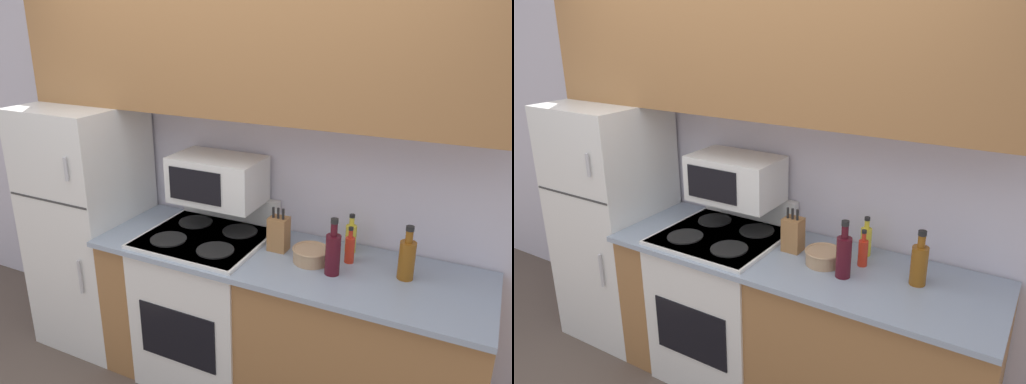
# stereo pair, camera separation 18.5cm
# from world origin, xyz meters

# --- Properties ---
(wall_back) EXTENTS (8.00, 0.05, 2.55)m
(wall_back) POSITION_xyz_m (0.00, 0.67, 1.27)
(wall_back) COLOR silver
(wall_back) RESTS_ON ground_plane
(lower_cabinets) EXTENTS (2.15, 0.68, 0.92)m
(lower_cabinets) POSITION_xyz_m (0.32, 0.32, 0.46)
(lower_cabinets) COLOR #9E6B3D
(lower_cabinets) RESTS_ON ground_plane
(refrigerator) EXTENTS (0.65, 0.65, 1.63)m
(refrigerator) POSITION_xyz_m (-1.07, 0.31, 0.81)
(refrigerator) COLOR white
(refrigerator) RESTS_ON ground_plane
(upper_cabinets) EXTENTS (2.80, 0.34, 0.67)m
(upper_cabinets) POSITION_xyz_m (0.00, 0.48, 1.96)
(upper_cabinets) COLOR #9E6B3D
(upper_cabinets) RESTS_ON refrigerator
(stove) EXTENTS (0.69, 0.66, 1.10)m
(stove) POSITION_xyz_m (-0.17, 0.31, 0.48)
(stove) COLOR white
(stove) RESTS_ON ground_plane
(microwave) EXTENTS (0.53, 0.33, 0.27)m
(microwave) POSITION_xyz_m (-0.16, 0.46, 1.24)
(microwave) COLOR white
(microwave) RESTS_ON stove
(knife_block) EXTENTS (0.10, 0.09, 0.25)m
(knife_block) POSITION_xyz_m (0.27, 0.37, 1.02)
(knife_block) COLOR #9E6B3D
(knife_block) RESTS_ON lower_cabinets
(bowl) EXTENTS (0.20, 0.20, 0.08)m
(bowl) POSITION_xyz_m (0.48, 0.31, 0.96)
(bowl) COLOR tan
(bowl) RESTS_ON lower_cabinets
(bottle_cooking_spray) EXTENTS (0.06, 0.06, 0.22)m
(bottle_cooking_spray) POSITION_xyz_m (0.63, 0.53, 1.00)
(bottle_cooking_spray) COLOR gold
(bottle_cooking_spray) RESTS_ON lower_cabinets
(bottle_wine_red) EXTENTS (0.08, 0.08, 0.30)m
(bottle_wine_red) POSITION_xyz_m (0.62, 0.24, 1.04)
(bottle_wine_red) COLOR #470F19
(bottle_wine_red) RESTS_ON lower_cabinets
(bottle_whiskey) EXTENTS (0.08, 0.08, 0.28)m
(bottle_whiskey) POSITION_xyz_m (0.96, 0.36, 1.03)
(bottle_whiskey) COLOR brown
(bottle_whiskey) RESTS_ON lower_cabinets
(bottle_hot_sauce) EXTENTS (0.05, 0.05, 0.20)m
(bottle_hot_sauce) POSITION_xyz_m (0.66, 0.40, 1.00)
(bottle_hot_sauce) COLOR red
(bottle_hot_sauce) RESTS_ON lower_cabinets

